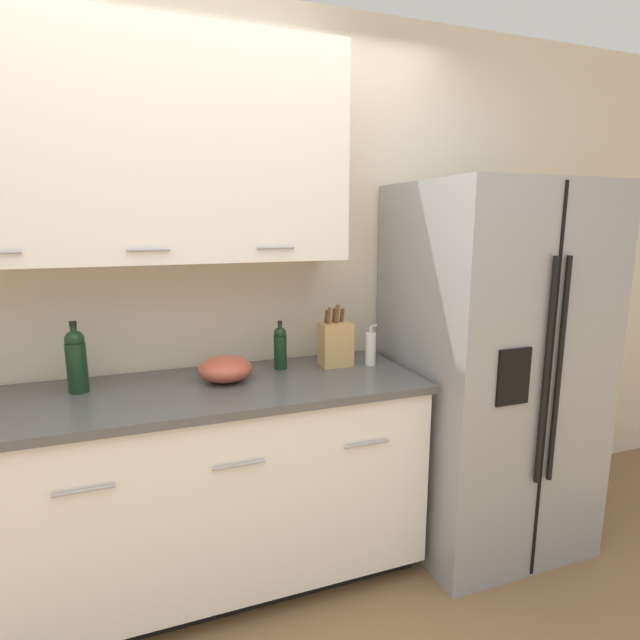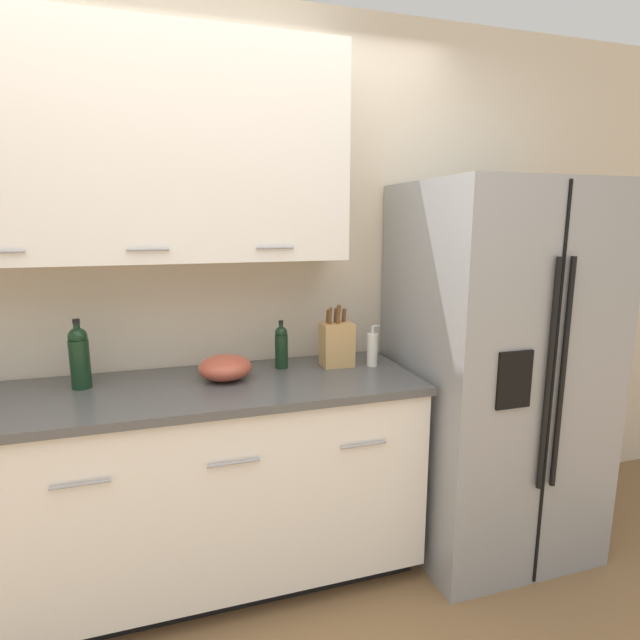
{
  "view_description": "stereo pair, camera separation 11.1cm",
  "coord_description": "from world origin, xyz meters",
  "px_view_note": "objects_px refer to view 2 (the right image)",
  "views": [
    {
      "loc": [
        -0.24,
        -1.06,
        1.61
      ],
      "look_at": [
        0.51,
        0.99,
        1.18
      ],
      "focal_mm": 28.0,
      "sensor_mm": 36.0,
      "label": 1
    },
    {
      "loc": [
        -0.14,
        -1.1,
        1.61
      ],
      "look_at": [
        0.51,
        0.99,
        1.18
      ],
      "focal_mm": 28.0,
      "sensor_mm": 36.0,
      "label": 2
    }
  ],
  "objects_px": {
    "refrigerator": "(492,370)",
    "oil_bottle": "(281,346)",
    "knife_block": "(337,343)",
    "wine_bottle": "(79,356)",
    "soap_dispenser": "(372,349)",
    "mixing_bowl": "(225,367)"
  },
  "relations": [
    {
      "from": "soap_dispenser",
      "to": "mixing_bowl",
      "type": "bearing_deg",
      "value": -179.25
    },
    {
      "from": "knife_block",
      "to": "wine_bottle",
      "type": "relative_size",
      "value": 1.03
    },
    {
      "from": "knife_block",
      "to": "refrigerator",
      "type": "bearing_deg",
      "value": -14.15
    },
    {
      "from": "wine_bottle",
      "to": "soap_dispenser",
      "type": "relative_size",
      "value": 1.48
    },
    {
      "from": "refrigerator",
      "to": "oil_bottle",
      "type": "distance_m",
      "value": 1.05
    },
    {
      "from": "knife_block",
      "to": "mixing_bowl",
      "type": "bearing_deg",
      "value": -173.36
    },
    {
      "from": "knife_block",
      "to": "oil_bottle",
      "type": "distance_m",
      "value": 0.27
    },
    {
      "from": "mixing_bowl",
      "to": "refrigerator",
      "type": "bearing_deg",
      "value": -5.58
    },
    {
      "from": "wine_bottle",
      "to": "soap_dispenser",
      "type": "distance_m",
      "value": 1.29
    },
    {
      "from": "soap_dispenser",
      "to": "oil_bottle",
      "type": "height_order",
      "value": "oil_bottle"
    },
    {
      "from": "knife_block",
      "to": "oil_bottle",
      "type": "relative_size",
      "value": 1.31
    },
    {
      "from": "wine_bottle",
      "to": "soap_dispenser",
      "type": "height_order",
      "value": "wine_bottle"
    },
    {
      "from": "soap_dispenser",
      "to": "mixing_bowl",
      "type": "xyz_separation_m",
      "value": [
        -0.7,
        -0.01,
        -0.03
      ]
    },
    {
      "from": "wine_bottle",
      "to": "mixing_bowl",
      "type": "bearing_deg",
      "value": -6.29
    },
    {
      "from": "soap_dispenser",
      "to": "mixing_bowl",
      "type": "distance_m",
      "value": 0.7
    },
    {
      "from": "wine_bottle",
      "to": "oil_bottle",
      "type": "bearing_deg",
      "value": 2.47
    },
    {
      "from": "soap_dispenser",
      "to": "oil_bottle",
      "type": "bearing_deg",
      "value": 167.73
    },
    {
      "from": "soap_dispenser",
      "to": "mixing_bowl",
      "type": "height_order",
      "value": "soap_dispenser"
    },
    {
      "from": "soap_dispenser",
      "to": "oil_bottle",
      "type": "distance_m",
      "value": 0.44
    },
    {
      "from": "soap_dispenser",
      "to": "refrigerator",
      "type": "bearing_deg",
      "value": -12.96
    },
    {
      "from": "wine_bottle",
      "to": "oil_bottle",
      "type": "height_order",
      "value": "wine_bottle"
    },
    {
      "from": "wine_bottle",
      "to": "soap_dispenser",
      "type": "xyz_separation_m",
      "value": [
        1.29,
        -0.06,
        -0.05
      ]
    }
  ]
}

